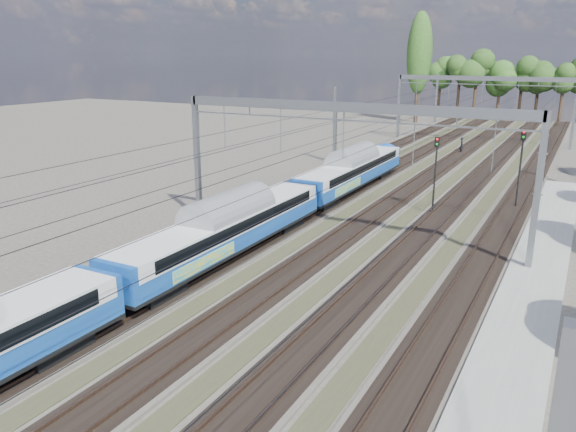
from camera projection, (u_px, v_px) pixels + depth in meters
The scene contains 9 objects.
track_bed at pixel (407, 192), 49.68m from camera, with size 21.00×130.00×0.34m.
platform at pixel (514, 350), 23.06m from camera, with size 3.00×70.00×0.30m, color gray.
catenary at pixel (438, 113), 54.28m from camera, with size 25.65×130.00×9.00m.
tree_belt at pixel (551, 80), 84.68m from camera, with size 40.34×100.02×12.30m.
poplar at pixel (420, 54), 97.83m from camera, with size 4.40×4.40×19.04m.
emu_train at pixel (225, 223), 32.69m from camera, with size 2.74×58.12×4.01m.
worker at pixel (462, 145), 69.14m from camera, with size 0.73×0.48×1.99m, color black.
signal_near at pixel (436, 166), 42.02m from camera, with size 0.37×0.34×5.96m.
signal_far at pixel (521, 159), 43.63m from camera, with size 0.41×0.37×6.26m.
Camera 1 is at (13.61, -2.56, 11.86)m, focal length 35.00 mm.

